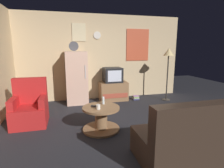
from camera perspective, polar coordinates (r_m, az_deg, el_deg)
ground_plane at (r=3.64m, az=4.54°, el=-14.34°), size 12.00×12.00×0.00m
wall_with_art at (r=5.67m, az=-3.26°, el=8.53°), size 5.20×0.12×2.60m
fridge at (r=5.23m, az=-11.28°, el=2.03°), size 0.60×0.62×1.77m
tv_stand at (r=5.52m, az=0.39°, el=-2.25°), size 0.84×0.53×0.57m
crt_tv at (r=5.42m, az=0.18°, el=2.94°), size 0.54×0.51×0.44m
standing_lamp at (r=5.62m, az=17.69°, el=8.54°), size 0.32×0.32×1.59m
coffee_table at (r=3.54m, az=-3.50°, el=-10.97°), size 0.72×0.72×0.47m
wine_glass at (r=3.61m, az=-2.84°, el=-5.29°), size 0.05×0.05×0.15m
mug_ceramic_white at (r=3.32m, az=-4.44°, el=-7.34°), size 0.08×0.08×0.09m
remote_control at (r=3.48m, az=-5.55°, el=-7.07°), size 0.15×0.11×0.02m
armchair at (r=4.16m, az=-24.80°, el=-7.09°), size 0.68×0.68×0.96m
couch at (r=2.92m, az=25.81°, el=-15.48°), size 1.70×0.80×0.92m
book_stack at (r=5.66m, az=7.61°, el=-4.35°), size 0.21×0.18×0.13m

